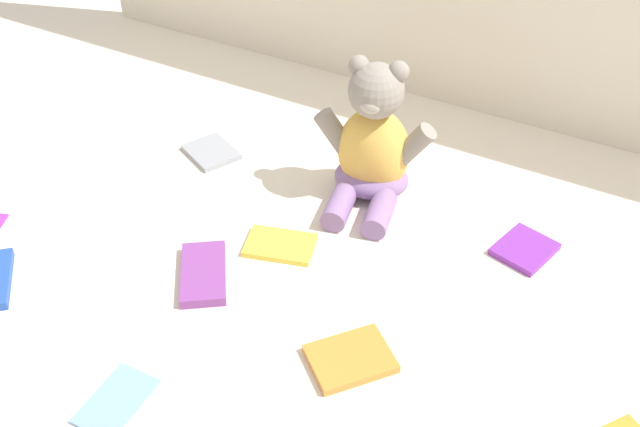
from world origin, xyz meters
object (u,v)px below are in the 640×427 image
at_px(book_case_3, 116,400).
at_px(book_case_4, 525,249).
at_px(book_case_1, 280,245).
at_px(book_case_9, 211,152).
at_px(teddy_bear, 373,148).
at_px(book_case_8, 350,359).
at_px(book_case_6, 204,274).

distance_m(book_case_3, book_case_4, 0.68).
distance_m(book_case_1, book_case_9, 0.31).
xyz_separation_m(book_case_4, book_case_9, (-0.62, -0.02, -0.00)).
height_order(teddy_bear, book_case_4, teddy_bear).
bearing_deg(book_case_8, book_case_3, -99.11).
xyz_separation_m(book_case_3, book_case_9, (-0.23, 0.54, 0.00)).
relative_size(book_case_1, book_case_3, 1.04).
bearing_deg(book_case_1, book_case_4, -79.02).
height_order(book_case_6, book_case_9, book_case_6).
relative_size(book_case_4, book_case_6, 0.71).
bearing_deg(book_case_8, teddy_bear, 151.53).
bearing_deg(teddy_bear, book_case_6, -124.40).
height_order(book_case_3, book_case_4, book_case_4).
xyz_separation_m(teddy_bear, book_case_3, (-0.10, -0.58, -0.09)).
xyz_separation_m(book_case_3, book_case_8, (0.24, 0.21, 0.00)).
distance_m(teddy_bear, book_case_9, 0.34).
bearing_deg(book_case_4, book_case_8, 81.58).
xyz_separation_m(book_case_1, book_case_4, (0.36, 0.19, 0.00)).
bearing_deg(book_case_1, book_case_8, -143.12).
bearing_deg(book_case_9, book_case_6, -121.07).
distance_m(book_case_4, book_case_6, 0.52).
xyz_separation_m(book_case_3, book_case_4, (0.39, 0.55, 0.00)).
bearing_deg(book_case_4, book_case_1, 42.21).
relative_size(book_case_1, book_case_9, 1.13).
height_order(teddy_bear, book_case_1, teddy_bear).
bearing_deg(teddy_bear, book_case_1, -119.39).
bearing_deg(book_case_9, book_case_3, -131.66).
bearing_deg(book_case_8, book_case_6, -148.06).
bearing_deg(book_case_4, book_case_9, 16.52).
xyz_separation_m(teddy_bear, book_case_1, (-0.07, -0.21, -0.09)).
xyz_separation_m(book_case_4, book_case_8, (-0.15, -0.34, 0.00)).
bearing_deg(book_case_4, teddy_bear, 10.44).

